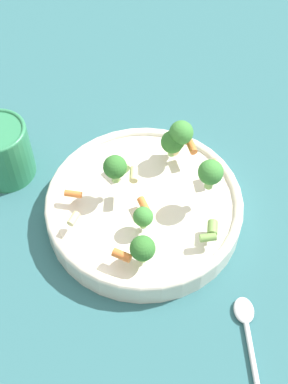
{
  "coord_description": "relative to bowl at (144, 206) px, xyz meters",
  "views": [
    {
      "loc": [
        -0.15,
        -0.41,
        0.64
      ],
      "look_at": [
        0.0,
        0.0,
        0.06
      ],
      "focal_mm": 50.0,
      "sensor_mm": 36.0,
      "label": 1
    }
  ],
  "objects": [
    {
      "name": "cup",
      "position": [
        -0.17,
        0.15,
        0.03
      ],
      "size": [
        0.09,
        0.09,
        0.09
      ],
      "color": "#2D7F51",
      "rests_on": "ground_plane"
    },
    {
      "name": "bowl",
      "position": [
        0.0,
        0.0,
        0.0
      ],
      "size": [
        0.28,
        0.28,
        0.04
      ],
      "color": "silver",
      "rests_on": "ground_plane"
    },
    {
      "name": "pasta_salad",
      "position": [
        0.03,
        0.0,
        0.06
      ],
      "size": [
        0.23,
        0.18,
        0.08
      ],
      "color": "#8CB766",
      "rests_on": "bowl"
    },
    {
      "name": "ground_plane",
      "position": [
        0.0,
        0.0,
        -0.02
      ],
      "size": [
        3.0,
        3.0,
        0.0
      ],
      "primitive_type": "plane",
      "color": "#2D6066"
    },
    {
      "name": "spoon",
      "position": [
        0.05,
        -0.22,
        -0.02
      ],
      "size": [
        0.07,
        0.18,
        0.01
      ],
      "rotation": [
        0.0,
        0.0,
        7.55
      ],
      "color": "silver",
      "rests_on": "ground_plane"
    }
  ]
}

